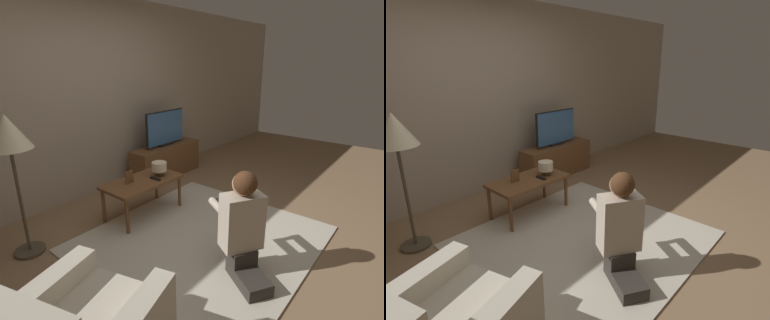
{
  "view_description": "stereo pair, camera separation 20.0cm",
  "coord_description": "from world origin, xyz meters",
  "views": [
    {
      "loc": [
        -2.19,
        -1.62,
        1.78
      ],
      "look_at": [
        0.45,
        0.51,
        0.65
      ],
      "focal_mm": 28.0,
      "sensor_mm": 36.0,
      "label": 1
    },
    {
      "loc": [
        -2.06,
        -1.77,
        1.78
      ],
      "look_at": [
        0.45,
        0.51,
        0.65
      ],
      "focal_mm": 28.0,
      "sensor_mm": 36.0,
      "label": 2
    }
  ],
  "objects": [
    {
      "name": "coffee_table",
      "position": [
        -0.01,
        0.88,
        0.4
      ],
      "size": [
        0.92,
        0.49,
        0.45
      ],
      "color": "brown",
      "rests_on": "ground_plane"
    },
    {
      "name": "picture_frame",
      "position": [
        -0.17,
        0.92,
        0.52
      ],
      "size": [
        0.11,
        0.01,
        0.15
      ],
      "color": "brown",
      "rests_on": "coffee_table"
    },
    {
      "name": "ground_plane",
      "position": [
        0.0,
        0.0,
        0.0
      ],
      "size": [
        10.0,
        10.0,
        0.0
      ],
      "primitive_type": "plane",
      "color": "#896B4C"
    },
    {
      "name": "wall_back",
      "position": [
        0.0,
        1.93,
        1.3
      ],
      "size": [
        10.0,
        0.06,
        2.6
      ],
      "color": "tan",
      "rests_on": "ground_plane"
    },
    {
      "name": "person_kneeling",
      "position": [
        -0.22,
        -0.57,
        0.48
      ],
      "size": [
        0.62,
        0.79,
        0.94
      ],
      "rotation": [
        0.0,
        0.0,
        2.59
      ],
      "color": "#332D28",
      "rests_on": "rug"
    },
    {
      "name": "tv_stand",
      "position": [
        1.12,
        1.58,
        0.25
      ],
      "size": [
        1.24,
        0.36,
        0.5
      ],
      "color": "brown",
      "rests_on": "ground_plane"
    },
    {
      "name": "table_lamp",
      "position": [
        0.23,
        0.83,
        0.55
      ],
      "size": [
        0.18,
        0.18,
        0.17
      ],
      "color": "#4C3823",
      "rests_on": "coffee_table"
    },
    {
      "name": "floor_lamp",
      "position": [
        -1.23,
        1.18,
        1.13
      ],
      "size": [
        0.38,
        0.38,
        1.36
      ],
      "color": "#4C4233",
      "rests_on": "ground_plane"
    },
    {
      "name": "remote",
      "position": [
        0.1,
        0.78,
        0.45
      ],
      "size": [
        0.04,
        0.15,
        0.02
      ],
      "color": "black",
      "rests_on": "coffee_table"
    },
    {
      "name": "rug",
      "position": [
        0.0,
        0.0,
        0.01
      ],
      "size": [
        2.24,
        2.09,
        0.02
      ],
      "color": "beige",
      "rests_on": "ground_plane"
    },
    {
      "name": "tv",
      "position": [
        1.12,
        1.58,
        0.78
      ],
      "size": [
        0.79,
        0.08,
        0.55
      ],
      "color": "black",
      "rests_on": "tv_stand"
    }
  ]
}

